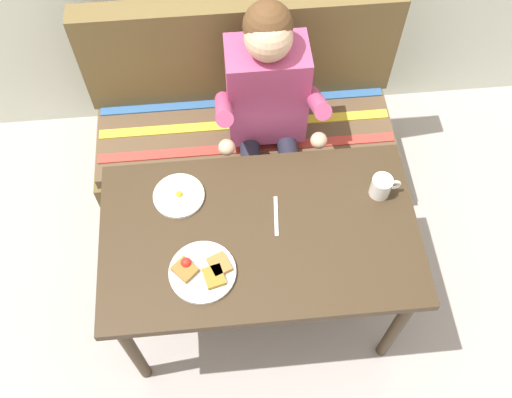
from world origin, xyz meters
TOP-DOWN VIEW (x-y plane):
  - ground_plane at (0.00, 0.00)m, footprint 8.00×8.00m
  - table at (0.00, 0.00)m, footprint 1.20×0.70m
  - couch at (0.00, 0.76)m, footprint 1.44×0.56m
  - person at (0.09, 0.59)m, footprint 0.45×0.61m
  - plate_breakfast at (-0.22, -0.15)m, footprint 0.24×0.24m
  - plate_eggs at (-0.30, 0.18)m, footprint 0.20×0.20m
  - coffee_mug at (0.48, 0.13)m, footprint 0.12×0.08m
  - fork at (0.07, 0.06)m, footprint 0.03×0.17m

SIDE VIEW (x-z plane):
  - ground_plane at x=0.00m, z-range 0.00..0.00m
  - couch at x=0.00m, z-range -0.17..0.83m
  - table at x=0.00m, z-range 0.28..1.01m
  - fork at x=0.07m, z-range 0.73..0.73m
  - plate_eggs at x=-0.30m, z-range 0.72..0.76m
  - person at x=0.09m, z-range 0.13..1.35m
  - plate_breakfast at x=-0.22m, z-range 0.72..0.77m
  - coffee_mug at x=0.48m, z-range 0.73..0.82m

